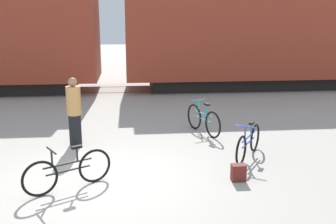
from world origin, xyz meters
TOP-DOWN VIEW (x-y plane):
  - ground_plane at (0.00, 0.00)m, footprint 80.00×80.00m
  - freight_train at (0.00, 10.18)m, footprint 28.57×3.14m
  - rail_near at (0.00, 9.46)m, footprint 40.57×0.07m
  - rail_far at (0.00, 10.90)m, footprint 40.57×0.07m
  - bicycle_black at (-0.49, -0.28)m, footprint 1.55×0.93m
  - bicycle_blue at (3.42, 1.04)m, footprint 1.02×1.48m
  - bicycle_teal at (2.75, 3.10)m, footprint 0.66×1.63m
  - person_in_tan at (-0.70, 2.45)m, footprint 0.36×0.36m
  - backpack at (2.83, -0.23)m, footprint 0.28×0.20m

SIDE VIEW (x-z plane):
  - ground_plane at x=0.00m, z-range 0.00..0.00m
  - rail_near at x=0.00m, z-range 0.00..0.01m
  - rail_far at x=0.00m, z-range 0.00..0.01m
  - backpack at x=2.83m, z-range 0.00..0.34m
  - bicycle_blue at x=3.42m, z-range -0.06..0.78m
  - bicycle_black at x=-0.49m, z-range -0.06..0.79m
  - bicycle_teal at x=2.75m, z-range -0.07..0.85m
  - person_in_tan at x=-0.70m, z-range 0.00..1.73m
  - freight_train at x=0.00m, z-range 0.13..5.69m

